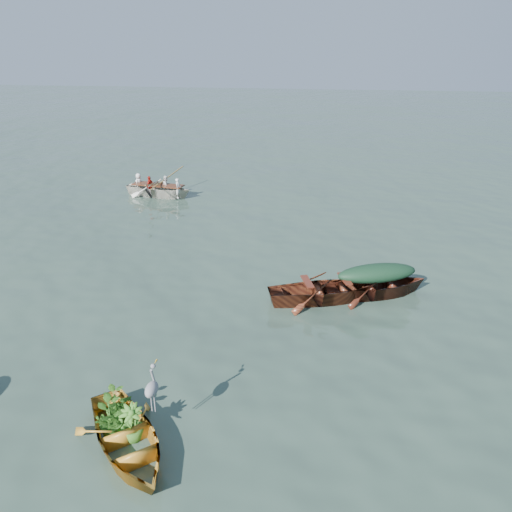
{
  "coord_description": "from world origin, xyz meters",
  "views": [
    {
      "loc": [
        3.24,
        -10.46,
        6.71
      ],
      "look_at": [
        0.93,
        3.74,
        0.5
      ],
      "focal_mm": 35.0,
      "sensor_mm": 36.0,
      "label": 1
    }
  ],
  "objects": [
    {
      "name": "green_tarp_boat",
      "position": [
        4.57,
        2.6,
        0.0
      ],
      "size": [
        4.4,
        2.72,
        0.97
      ],
      "primitive_type": "imported",
      "rotation": [
        0.0,
        0.0,
        1.93
      ],
      "color": "#411A0F",
      "rests_on": "ground"
    },
    {
      "name": "rowed_boat",
      "position": [
        -4.9,
        11.14,
        0.0
      ],
      "size": [
        4.6,
        1.98,
        1.07
      ],
      "primitive_type": "imported",
      "rotation": [
        0.0,
        0.0,
        1.42
      ],
      "color": "silver",
      "rests_on": "ground"
    },
    {
      "name": "oars",
      "position": [
        -4.9,
        11.14,
        0.57
      ],
      "size": [
        0.98,
        2.66,
        0.06
      ],
      "primitive_type": null,
      "rotation": [
        0.0,
        0.0,
        1.42
      ],
      "color": "olive",
      "rests_on": "rowed_boat"
    },
    {
      "name": "open_wooden_boat",
      "position": [
        3.17,
        2.07,
        0.0
      ],
      "size": [
        4.67,
        2.74,
        1.05
      ],
      "primitive_type": "imported",
      "rotation": [
        0.0,
        0.0,
        1.9
      ],
      "color": "brown",
      "rests_on": "ground"
    },
    {
      "name": "green_tarp_cover",
      "position": [
        4.57,
        2.6,
        0.75
      ],
      "size": [
        2.42,
        1.5,
        0.52
      ],
      "primitive_type": "ellipsoid",
      "rotation": [
        0.0,
        0.0,
        1.93
      ],
      "color": "#14321E",
      "rests_on": "green_tarp_boat"
    },
    {
      "name": "yellow_dinghy",
      "position": [
        -0.1,
        -4.13,
        0.0
      ],
      "size": [
        3.3,
        3.52,
        0.92
      ],
      "primitive_type": "imported",
      "rotation": [
        0.0,
        0.0,
        0.7
      ],
      "color": "#C68526",
      "rests_on": "ground"
    },
    {
      "name": "dinghy_weeds",
      "position": [
        -0.44,
        -3.69,
        0.76
      ],
      "size": [
        1.12,
        1.14,
        0.6
      ],
      "primitive_type": "imported",
      "rotation": [
        0.0,
        0.0,
        0.7
      ],
      "color": "#305F18",
      "rests_on": "yellow_dinghy"
    },
    {
      "name": "thwart_benches",
      "position": [
        3.17,
        2.07,
        0.54
      ],
      "size": [
        2.38,
        1.5,
        0.04
      ],
      "primitive_type": null,
      "rotation": [
        0.0,
        0.0,
        1.9
      ],
      "color": "#4E1D12",
      "rests_on": "open_wooden_boat"
    },
    {
      "name": "rowers",
      "position": [
        -4.9,
        11.14,
        0.92
      ],
      "size": [
        3.26,
        1.65,
        0.76
      ],
      "primitive_type": "imported",
      "rotation": [
        0.0,
        0.0,
        1.42
      ],
      "color": "silver",
      "rests_on": "rowed_boat"
    },
    {
      "name": "ground",
      "position": [
        0.0,
        0.0,
        0.0
      ],
      "size": [
        140.0,
        140.0,
        0.0
      ],
      "primitive_type": "plane",
      "color": "#364B3F",
      "rests_on": "ground"
    },
    {
      "name": "heron",
      "position": [
        0.29,
        -3.74,
        0.92
      ],
      "size": [
        0.47,
        0.49,
        0.92
      ],
      "primitive_type": null,
      "rotation": [
        0.0,
        0.0,
        0.7
      ],
      "color": "gray",
      "rests_on": "yellow_dinghy"
    }
  ]
}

